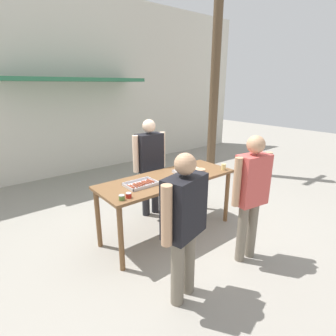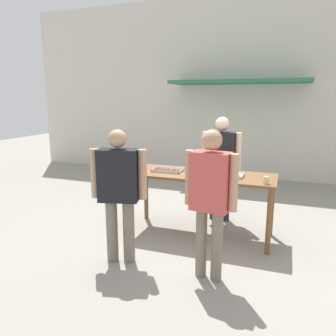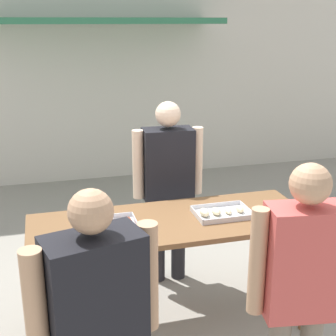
# 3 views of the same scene
# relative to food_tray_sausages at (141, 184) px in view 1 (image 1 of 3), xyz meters

# --- Properties ---
(ground_plane) EXTENTS (24.00, 24.00, 0.00)m
(ground_plane) POSITION_rel_food_tray_sausages_xyz_m (0.50, 0.01, -0.96)
(ground_plane) COLOR gray
(building_facade_back) EXTENTS (12.00, 1.11, 4.50)m
(building_facade_back) POSITION_rel_food_tray_sausages_xyz_m (0.50, 3.99, 1.30)
(building_facade_back) COLOR beige
(building_facade_back) RESTS_ON ground
(serving_table) EXTENTS (2.17, 0.80, 0.94)m
(serving_table) POSITION_rel_food_tray_sausages_xyz_m (0.50, 0.01, -0.13)
(serving_table) COLOR brown
(serving_table) RESTS_ON ground
(food_tray_sausages) EXTENTS (0.43, 0.30, 0.04)m
(food_tray_sausages) POSITION_rel_food_tray_sausages_xyz_m (0.00, 0.00, 0.00)
(food_tray_sausages) COLOR silver
(food_tray_sausages) RESTS_ON serving_table
(food_tray_buns) EXTENTS (0.43, 0.31, 0.07)m
(food_tray_buns) POSITION_rel_food_tray_sausages_xyz_m (0.90, 0.00, 0.01)
(food_tray_buns) COLOR silver
(food_tray_buns) RESTS_ON serving_table
(condiment_jar_mustard) EXTENTS (0.07, 0.07, 0.07)m
(condiment_jar_mustard) POSITION_rel_food_tray_sausages_xyz_m (-0.45, -0.27, 0.02)
(condiment_jar_mustard) COLOR #567A38
(condiment_jar_mustard) RESTS_ON serving_table
(condiment_jar_ketchup) EXTENTS (0.07, 0.07, 0.07)m
(condiment_jar_ketchup) POSITION_rel_food_tray_sausages_xyz_m (-0.35, -0.26, 0.02)
(condiment_jar_ketchup) COLOR #B22319
(condiment_jar_ketchup) RESTS_ON serving_table
(beer_cup) EXTENTS (0.07, 0.07, 0.10)m
(beer_cup) POSITION_rel_food_tray_sausages_xyz_m (1.45, -0.27, 0.04)
(beer_cup) COLOR #DBC67A
(beer_cup) RESTS_ON serving_table
(person_server_behind_table) EXTENTS (0.65, 0.26, 1.74)m
(person_server_behind_table) POSITION_rel_food_tray_sausages_xyz_m (0.67, 0.73, 0.07)
(person_server_behind_table) COLOR #232328
(person_server_behind_table) RESTS_ON ground
(person_customer_holding_hotdog) EXTENTS (0.67, 0.37, 1.67)m
(person_customer_holding_hotdog) POSITION_rel_food_tray_sausages_xyz_m (-0.22, -1.14, 0.02)
(person_customer_holding_hotdog) COLOR #756B5B
(person_customer_holding_hotdog) RESTS_ON ground
(person_customer_with_cup) EXTENTS (0.60, 0.29, 1.71)m
(person_customer_with_cup) POSITION_rel_food_tray_sausages_xyz_m (0.92, -1.16, 0.06)
(person_customer_with_cup) COLOR #756B5B
(person_customer_with_cup) RESTS_ON ground
(utility_pole) EXTENTS (1.10, 0.23, 6.17)m
(utility_pole) POSITION_rel_food_tray_sausages_xyz_m (3.46, 1.80, 2.20)
(utility_pole) COLOR brown
(utility_pole) RESTS_ON ground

